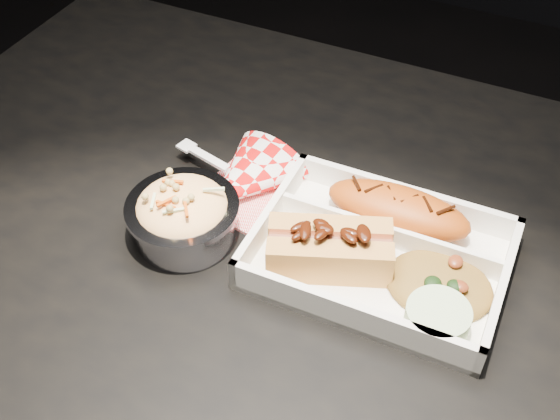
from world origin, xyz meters
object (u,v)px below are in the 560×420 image
at_px(fried_pastry, 398,210).
at_px(foil_coleslaw_cup, 183,214).
at_px(food_tray, 379,257).
at_px(napkin_fork, 244,181).
at_px(hotdog, 330,247).
at_px(dining_table, 342,331).

distance_m(fried_pastry, foil_coleslaw_cup, 0.23).
bearing_deg(foil_coleslaw_cup, food_tray, 14.06).
bearing_deg(fried_pastry, napkin_fork, -174.22).
relative_size(food_tray, foil_coleslaw_cup, 2.14).
bearing_deg(food_tray, fried_pastry, 90.00).
xyz_separation_m(food_tray, napkin_fork, (-0.17, 0.04, 0.01)).
relative_size(hotdog, foil_coleslaw_cup, 1.15).
height_order(fried_pastry, napkin_fork, napkin_fork).
bearing_deg(hotdog, foil_coleslaw_cup, 166.82).
distance_m(food_tray, hotdog, 0.06).
xyz_separation_m(food_tray, foil_coleslaw_cup, (-0.20, -0.05, 0.02)).
relative_size(fried_pastry, napkin_fork, 0.91).
bearing_deg(hotdog, fried_pastry, 40.55).
bearing_deg(napkin_fork, foil_coleslaw_cup, -92.39).
distance_m(hotdog, napkin_fork, 0.15).
xyz_separation_m(food_tray, hotdog, (-0.04, -0.03, 0.02)).
relative_size(dining_table, foil_coleslaw_cup, 10.16).
xyz_separation_m(fried_pastry, napkin_fork, (-0.17, -0.02, -0.01)).
xyz_separation_m(food_tray, fried_pastry, (-0.00, 0.06, 0.02)).
distance_m(food_tray, fried_pastry, 0.06).
bearing_deg(napkin_fork, food_tray, 1.72).
distance_m(food_tray, foil_coleslaw_cup, 0.21).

